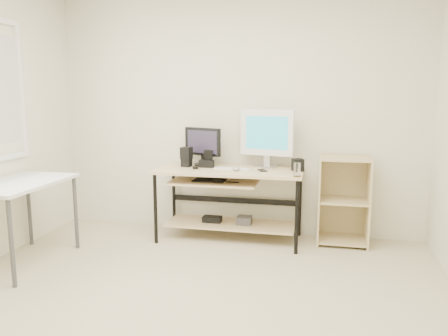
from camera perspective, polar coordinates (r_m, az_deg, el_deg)
name	(u,v)px	position (r m, az deg, el deg)	size (l,w,h in m)	color
room	(159,124)	(2.92, -8.49, 5.73)	(4.01, 4.01, 2.62)	#C5B897
desk	(227,189)	(4.54, 0.42, -2.76)	(1.50, 0.65, 0.75)	#DBBF8B
side_table	(19,191)	(4.26, -25.23, -2.70)	(0.60, 1.00, 0.75)	white
shelf_unit	(343,199)	(4.62, 15.29, -3.97)	(0.50, 0.40, 0.90)	#D0BA82
black_monitor	(203,144)	(4.70, -2.81, 3.15)	(0.43, 0.21, 0.41)	black
white_imac	(267,134)	(4.56, 5.62, 4.40)	(0.57, 0.18, 0.61)	silver
keyboard	(232,169)	(4.48, 1.06, -0.09)	(0.37, 0.10, 0.01)	white
mouse	(236,169)	(4.40, 1.58, -0.07)	(0.07, 0.12, 0.04)	#BABABF
center_speaker	(206,164)	(4.59, -2.31, 0.56)	(0.16, 0.07, 0.08)	black
speaker_left	(186,156)	(4.64, -4.93, 1.51)	(0.12, 0.12, 0.21)	black
speaker_right	(298,165)	(4.43, 9.61, 0.41)	(0.10, 0.10, 0.12)	black
audio_controller	(209,158)	(4.61, -2.03, 1.26)	(0.09, 0.06, 0.18)	black
volume_puck	(195,168)	(4.51, -3.75, 0.04)	(0.06, 0.06, 0.03)	black
smartphone	(262,170)	(4.41, 5.03, -0.30)	(0.07, 0.13, 0.01)	black
coaster	(297,176)	(4.13, 9.48, -1.09)	(0.08, 0.08, 0.01)	#AB844D
drinking_glass	(297,169)	(4.12, 9.51, -0.18)	(0.06, 0.06, 0.13)	white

